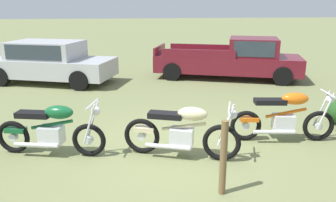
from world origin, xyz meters
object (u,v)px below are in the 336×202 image
(fence_post_wooden, at_px, (223,158))
(pickup_truck_burgundy, at_px, (235,58))
(motorcycle_green, at_px, (51,130))
(motorcycle_cream, at_px, (182,132))
(motorcycle_orange, at_px, (284,117))
(car_silver, at_px, (49,60))

(fence_post_wooden, bearing_deg, pickup_truck_burgundy, 70.30)
(pickup_truck_burgundy, height_order, fence_post_wooden, pickup_truck_burgundy)
(fence_post_wooden, bearing_deg, motorcycle_green, 147.77)
(motorcycle_green, distance_m, fence_post_wooden, 3.16)
(motorcycle_green, xyz_separation_m, fence_post_wooden, (2.67, -1.68, 0.08))
(motorcycle_cream, distance_m, motorcycle_orange, 2.18)
(motorcycle_green, bearing_deg, motorcycle_cream, 3.62)
(pickup_truck_burgundy, relative_size, fence_post_wooden, 4.88)
(motorcycle_orange, distance_m, fence_post_wooden, 2.48)
(motorcycle_orange, bearing_deg, motorcycle_green, -171.02)
(pickup_truck_burgundy, bearing_deg, motorcycle_cream, -96.29)
(pickup_truck_burgundy, distance_m, fence_post_wooden, 7.98)
(motorcycle_cream, relative_size, fence_post_wooden, 1.80)
(motorcycle_cream, bearing_deg, car_silver, 138.45)
(motorcycle_green, distance_m, car_silver, 6.15)
(motorcycle_orange, xyz_separation_m, car_silver, (-5.62, 5.98, 0.30))
(motorcycle_cream, distance_m, car_silver, 7.33)
(fence_post_wooden, bearing_deg, motorcycle_cream, 105.95)
(motorcycle_green, xyz_separation_m, car_silver, (-1.18, 6.03, 0.32))
(motorcycle_green, bearing_deg, fence_post_wooden, -18.42)
(car_silver, relative_size, fence_post_wooden, 4.10)
(motorcycle_orange, height_order, fence_post_wooden, fence_post_wooden)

